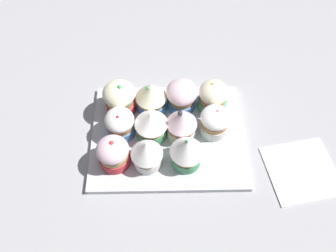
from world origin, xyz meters
TOP-DOWN VIEW (x-y plane):
  - ground_plane at (0.00, 0.00)cm, footprint 180.00×180.00cm
  - baking_tray at (0.00, 0.00)cm, footprint 30.82×24.34cm
  - cupcake_0 at (-9.36, -6.65)cm, footprint 5.99×5.99cm
  - cupcake_1 at (-2.92, -7.03)cm, footprint 6.43×6.43cm
  - cupcake_2 at (3.32, -6.48)cm, footprint 6.36×6.36cm
  - cupcake_3 at (9.69, -6.28)cm, footprint 6.58×6.58cm
  - cupcake_4 at (-9.20, -0.70)cm, footprint 5.88×5.88cm
  - cupcake_5 at (-2.65, 0.15)cm, footprint 6.02×6.02cm
  - cupcake_6 at (3.25, -0.31)cm, footprint 6.47×6.47cm
  - cupcake_7 at (9.36, -0.53)cm, footprint 5.76×5.76cm
  - cupcake_8 at (-3.32, 6.24)cm, footprint 6.25×6.25cm
  - cupcake_9 at (4.00, 6.45)cm, footprint 5.93×5.93cm
  - cupcake_10 at (10.23, 5.91)cm, footprint 6.04×6.04cm
  - napkin at (-25.76, 8.14)cm, footprint 14.95×14.50cm

SIDE VIEW (x-z plane):
  - ground_plane at x=0.00cm, z-range -3.00..0.00cm
  - napkin at x=-25.76cm, z-range 0.00..0.60cm
  - baking_tray at x=0.00cm, z-range 0.00..1.20cm
  - cupcake_10 at x=10.23cm, z-range 1.06..7.88cm
  - cupcake_4 at x=-9.20cm, z-range 1.17..7.78cm
  - cupcake_7 at x=9.36cm, z-range 1.15..7.88cm
  - cupcake_1 at x=-2.92cm, z-range 1.25..8.06cm
  - cupcake_0 at x=-9.36cm, z-range 1.10..8.24cm
  - cupcake_6 at x=3.25cm, z-range 1.34..8.30cm
  - cupcake_5 at x=-2.65cm, z-range 1.11..9.00cm
  - cupcake_9 at x=4.00cm, z-range 1.41..8.72cm
  - cupcake_3 at x=9.69cm, z-range 1.16..9.06cm
  - cupcake_2 at x=3.32cm, z-range 1.19..9.07cm
  - cupcake_8 at x=-3.32cm, z-range 1.29..9.18cm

